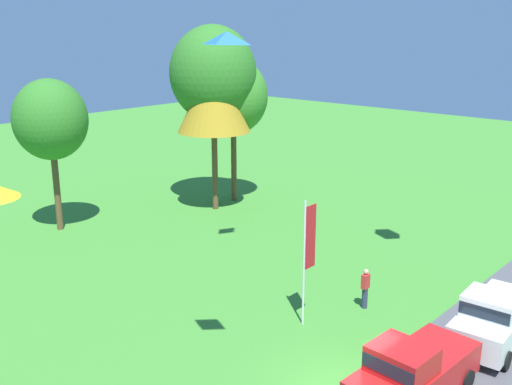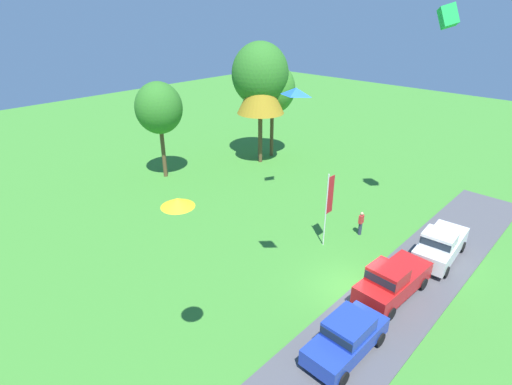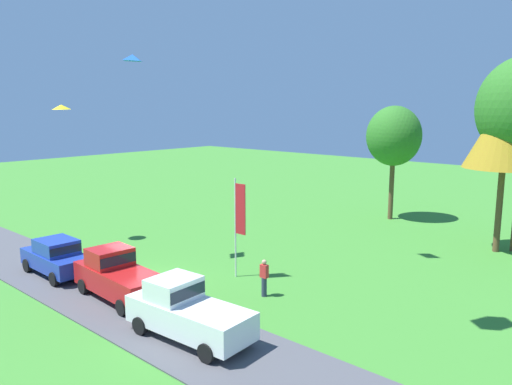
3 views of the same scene
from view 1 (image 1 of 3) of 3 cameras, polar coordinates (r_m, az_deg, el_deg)
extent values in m
cube|color=red|center=(19.77, 14.82, -16.50)|extent=(5.10, 2.18, 1.00)
cube|color=red|center=(18.70, 13.72, -15.19)|extent=(1.60, 1.84, 0.80)
cube|color=#19232D|center=(18.70, 13.72, -15.19)|extent=(1.63, 1.81, 0.44)
cylinder|color=black|center=(20.99, 19.41, -16.45)|extent=(0.69, 0.28, 0.68)
cylinder|color=black|center=(21.68, 15.00, -14.97)|extent=(0.69, 0.28, 0.68)
cube|color=white|center=(23.90, 21.83, -11.21)|extent=(5.12, 2.24, 1.00)
cube|color=white|center=(22.82, 21.47, -9.97)|extent=(1.62, 1.86, 0.80)
cube|color=#19232D|center=(22.82, 21.47, -9.97)|extent=(1.64, 1.83, 0.44)
cylinder|color=black|center=(22.47, 22.66, -14.54)|extent=(0.69, 0.29, 0.68)
cylinder|color=black|center=(22.89, 18.22, -13.49)|extent=(0.69, 0.29, 0.68)
cylinder|color=black|center=(25.81, 20.90, -10.30)|extent=(0.69, 0.29, 0.68)
cylinder|color=#2D334C|center=(25.35, 10.31, -9.84)|extent=(0.24, 0.24, 0.88)
cube|color=red|center=(25.04, 10.39, -8.31)|extent=(0.36, 0.22, 0.60)
sphere|color=tan|center=(24.88, 10.44, -7.43)|extent=(0.22, 0.22, 0.22)
cylinder|color=brown|center=(35.40, -18.42, 0.11)|extent=(0.36, 0.36, 4.48)
ellipsoid|color=#2D7023|center=(34.59, -19.00, 6.59)|extent=(4.03, 4.03, 4.43)
cylinder|color=brown|center=(37.43, -3.94, 2.09)|extent=(0.36, 0.36, 4.95)
cone|color=olive|center=(36.61, -4.07, 9.26)|extent=(4.46, 4.46, 4.46)
cylinder|color=brown|center=(38.36, -3.96, 3.19)|extent=(0.36, 0.36, 5.95)
ellipsoid|color=#2D7023|center=(37.57, -4.12, 11.24)|extent=(5.36, 5.36, 5.89)
cylinder|color=brown|center=(39.23, -2.12, 2.71)|extent=(0.36, 0.36, 4.90)
ellipsoid|color=#387F28|center=(38.47, -2.19, 9.16)|extent=(4.41, 4.41, 4.85)
cylinder|color=silver|center=(22.92, 4.59, -6.81)|extent=(0.08, 0.08, 5.01)
cube|color=red|center=(22.82, 5.18, -4.23)|extent=(0.64, 0.04, 2.50)
pyramid|color=blue|center=(15.76, -2.83, 14.48)|extent=(0.92, 1.18, 0.34)
camera|label=2|loc=(3.73, -135.04, 42.33)|focal=28.00mm
camera|label=3|loc=(34.10, 49.56, 5.51)|focal=35.00mm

